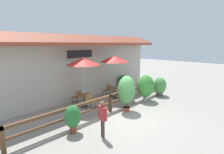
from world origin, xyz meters
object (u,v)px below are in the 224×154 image
at_px(chair_near_streetside, 90,101).
at_px(chair_middle_streetside, 122,92).
at_px(potted_plant_entrance_palm, 127,90).
at_px(pedestrian, 103,114).
at_px(chair_near_wallside, 77,96).
at_px(dining_table_near, 84,97).
at_px(dining_table_middle, 114,90).
at_px(potted_plant_broad_leaf, 160,86).
at_px(patio_umbrella_middle, 114,59).
at_px(patio_umbrella_near, 83,61).
at_px(chair_middle_wallside, 107,89).
at_px(potted_plant_corner_fern, 146,86).
at_px(potted_plant_tall_tropical, 123,81).
at_px(potted_plant_small_flowering, 73,117).

distance_m(chair_near_streetside, chair_middle_streetside, 2.57).
bearing_deg(potted_plant_entrance_palm, pedestrian, -158.82).
relative_size(chair_near_streetside, chair_near_wallside, 1.00).
distance_m(dining_table_near, dining_table_middle, 2.44).
bearing_deg(potted_plant_broad_leaf, chair_near_streetside, 163.68).
xyz_separation_m(patio_umbrella_middle, pedestrian, (-4.05, -3.19, -1.71)).
relative_size(patio_umbrella_near, dining_table_near, 3.47).
distance_m(patio_umbrella_near, chair_near_streetside, 2.27).
bearing_deg(potted_plant_entrance_palm, potted_plant_broad_leaf, 2.02).
bearing_deg(pedestrian, dining_table_middle, 143.72).
distance_m(chair_middle_wallside, potted_plant_entrance_palm, 3.11).
xyz_separation_m(dining_table_middle, potted_plant_broad_leaf, (2.59, -1.98, 0.15)).
xyz_separation_m(chair_middle_streetside, chair_middle_wallside, (-0.10, 1.30, 0.00)).
distance_m(patio_umbrella_middle, pedestrian, 5.43).
xyz_separation_m(potted_plant_corner_fern, potted_plant_entrance_palm, (-2.22, -0.23, 0.21)).
bearing_deg(dining_table_middle, potted_plant_corner_fern, -63.67).
distance_m(dining_table_near, potted_plant_broad_leaf, 5.45).
bearing_deg(patio_umbrella_middle, dining_table_near, 176.92).
xyz_separation_m(dining_table_middle, chair_middle_wallside, (-0.02, 0.65, -0.07)).
distance_m(chair_middle_wallside, potted_plant_tall_tropical, 2.12).
xyz_separation_m(patio_umbrella_middle, potted_plant_tall_tropical, (2.07, 0.98, -1.99)).
distance_m(patio_umbrella_near, potted_plant_small_flowering, 3.70).
bearing_deg(chair_near_streetside, pedestrian, -113.37).
relative_size(patio_umbrella_near, potted_plant_broad_leaf, 2.19).
xyz_separation_m(dining_table_near, pedestrian, (-1.62, -3.32, 0.40)).
bearing_deg(potted_plant_entrance_palm, potted_plant_corner_fern, 5.88).
bearing_deg(potted_plant_broad_leaf, chair_near_wallside, 151.74).
bearing_deg(dining_table_middle, patio_umbrella_near, 176.92).
distance_m(chair_middle_streetside, potted_plant_tall_tropical, 2.58).
bearing_deg(potted_plant_broad_leaf, pedestrian, -169.68).
height_order(patio_umbrella_near, potted_plant_broad_leaf, patio_umbrella_near).
relative_size(chair_middle_wallside, potted_plant_corner_fern, 0.51).
distance_m(patio_umbrella_near, potted_plant_corner_fern, 4.28).
xyz_separation_m(chair_near_streetside, potted_plant_tall_tropical, (4.56, 1.47, 0.19)).
bearing_deg(potted_plant_corner_fern, potted_plant_tall_tropical, 68.30).
relative_size(patio_umbrella_middle, potted_plant_entrance_palm, 1.49).
relative_size(patio_umbrella_near, potted_plant_tall_tropical, 2.48).
bearing_deg(potted_plant_tall_tropical, potted_plant_corner_fern, -111.70).
relative_size(dining_table_near, patio_umbrella_middle, 0.29).
bearing_deg(patio_umbrella_near, potted_plant_broad_leaf, -22.78).
xyz_separation_m(dining_table_near, chair_near_streetside, (-0.06, -0.62, -0.07)).
height_order(patio_umbrella_near, chair_middle_wallside, patio_umbrella_near).
bearing_deg(chair_middle_wallside, potted_plant_small_flowering, 35.45).
bearing_deg(patio_umbrella_near, pedestrian, -116.04).
bearing_deg(potted_plant_tall_tropical, patio_umbrella_near, -169.37).
xyz_separation_m(chair_near_streetside, chair_near_wallside, (-0.00, 1.24, 0.00)).
distance_m(patio_umbrella_near, potted_plant_tall_tropical, 4.99).
bearing_deg(patio_umbrella_middle, potted_plant_broad_leaf, -37.38).
relative_size(chair_middle_streetside, pedestrian, 0.58).
distance_m(patio_umbrella_middle, chair_middle_wallside, 2.27).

